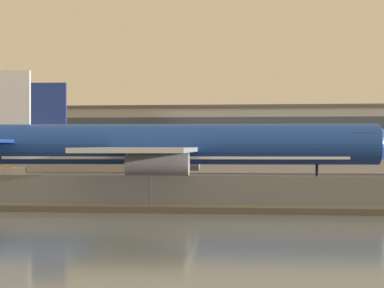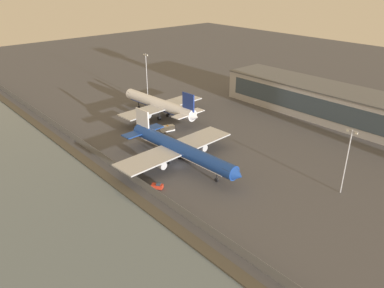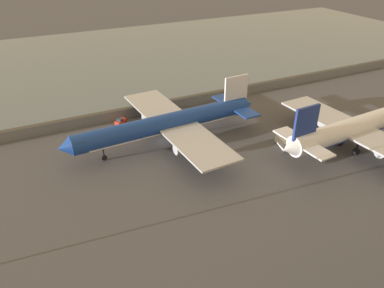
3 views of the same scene
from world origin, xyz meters
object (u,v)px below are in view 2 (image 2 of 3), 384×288
object	(u,v)px
baggage_tug	(157,186)
ops_van	(167,128)
cargo_jet_blue	(179,149)
apron_light_mast_apron_west	(147,76)
apron_light_mast_apron_east	(347,158)
passenger_jet_white	(160,105)

from	to	relation	value
baggage_tug	ops_van	size ratio (longest dim) A/B	0.64
baggage_tug	cargo_jet_blue	bearing A→B (deg)	118.08
baggage_tug	apron_light_mast_apron_west	bearing A→B (deg)	146.75
baggage_tug	ops_van	distance (m)	40.81
ops_van	apron_light_mast_apron_east	bearing A→B (deg)	8.22
baggage_tug	ops_van	xyz separation A→B (m)	(-30.44, 27.18, 0.47)
cargo_jet_blue	passenger_jet_white	size ratio (longest dim) A/B	1.07
passenger_jet_white	ops_van	bearing A→B (deg)	-27.39
apron_light_mast_apron_west	baggage_tug	bearing A→B (deg)	-33.25
ops_van	passenger_jet_white	bearing A→B (deg)	152.61
cargo_jet_blue	apron_light_mast_apron_east	xyz separation A→B (m)	(42.35, 22.40, 5.46)
ops_van	apron_light_mast_apron_east	xyz separation A→B (m)	(65.22, 9.42, 9.29)
cargo_jet_blue	passenger_jet_white	xyz separation A→B (m)	(-37.30, 20.46, 0.22)
cargo_jet_blue	ops_van	size ratio (longest dim) A/B	8.71
cargo_jet_blue	apron_light_mast_apron_west	size ratio (longest dim) A/B	2.16
passenger_jet_white	baggage_tug	bearing A→B (deg)	-37.68
cargo_jet_blue	apron_light_mast_apron_east	bearing A→B (deg)	27.88
apron_light_mast_apron_east	ops_van	bearing A→B (deg)	-171.78
apron_light_mast_apron_east	baggage_tug	bearing A→B (deg)	-133.53
apron_light_mast_apron_west	apron_light_mast_apron_east	xyz separation A→B (m)	(98.08, -4.89, -1.93)
apron_light_mast_apron_west	ops_van	bearing A→B (deg)	-23.55
apron_light_mast_apron_east	apron_light_mast_apron_west	bearing A→B (deg)	177.14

